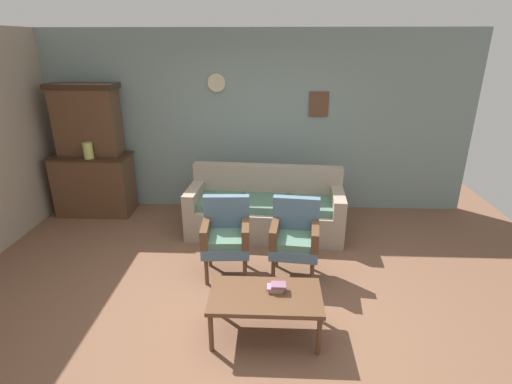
{
  "coord_description": "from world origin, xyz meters",
  "views": [
    {
      "loc": [
        0.23,
        -3.26,
        2.52
      ],
      "look_at": [
        0.04,
        1.03,
        0.85
      ],
      "focal_mm": 27.39,
      "sensor_mm": 36.0,
      "label": 1
    }
  ],
  "objects_px": {
    "coffee_table": "(265,299)",
    "vase_on_cabinet": "(88,150)",
    "floral_couch": "(265,211)",
    "side_cabinet": "(95,184)",
    "armchair_near_cabinet": "(295,236)",
    "armchair_row_middle": "(226,234)",
    "book_stack_on_table": "(277,287)"
  },
  "relations": [
    {
      "from": "vase_on_cabinet",
      "to": "floral_couch",
      "type": "relative_size",
      "value": 0.11
    },
    {
      "from": "coffee_table",
      "to": "book_stack_on_table",
      "type": "height_order",
      "value": "book_stack_on_table"
    },
    {
      "from": "side_cabinet",
      "to": "vase_on_cabinet",
      "type": "distance_m",
      "value": 0.61
    },
    {
      "from": "armchair_row_middle",
      "to": "coffee_table",
      "type": "bearing_deg",
      "value": -65.05
    },
    {
      "from": "side_cabinet",
      "to": "floral_couch",
      "type": "distance_m",
      "value": 2.7
    },
    {
      "from": "coffee_table",
      "to": "vase_on_cabinet",
      "type": "bearing_deg",
      "value": 136.87
    },
    {
      "from": "coffee_table",
      "to": "side_cabinet",
      "type": "bearing_deg",
      "value": 135.65
    },
    {
      "from": "side_cabinet",
      "to": "coffee_table",
      "type": "bearing_deg",
      "value": -44.35
    },
    {
      "from": "floral_couch",
      "to": "vase_on_cabinet",
      "type": "bearing_deg",
      "value": 171.19
    },
    {
      "from": "floral_couch",
      "to": "coffee_table",
      "type": "height_order",
      "value": "floral_couch"
    },
    {
      "from": "vase_on_cabinet",
      "to": "armchair_near_cabinet",
      "type": "bearing_deg",
      "value": -26.67
    },
    {
      "from": "floral_couch",
      "to": "side_cabinet",
      "type": "bearing_deg",
      "value": 167.79
    },
    {
      "from": "floral_couch",
      "to": "armchair_near_cabinet",
      "type": "distance_m",
      "value": 1.14
    },
    {
      "from": "armchair_near_cabinet",
      "to": "coffee_table",
      "type": "xyz_separation_m",
      "value": [
        -0.3,
        -0.98,
        -0.12
      ]
    },
    {
      "from": "vase_on_cabinet",
      "to": "floral_couch",
      "type": "distance_m",
      "value": 2.7
    },
    {
      "from": "side_cabinet",
      "to": "vase_on_cabinet",
      "type": "height_order",
      "value": "vase_on_cabinet"
    },
    {
      "from": "armchair_near_cabinet",
      "to": "coffee_table",
      "type": "height_order",
      "value": "armchair_near_cabinet"
    },
    {
      "from": "coffee_table",
      "to": "floral_couch",
      "type": "bearing_deg",
      "value": 91.22
    },
    {
      "from": "armchair_row_middle",
      "to": "vase_on_cabinet",
      "type": "bearing_deg",
      "value": 145.94
    },
    {
      "from": "side_cabinet",
      "to": "armchair_near_cabinet",
      "type": "distance_m",
      "value": 3.4
    },
    {
      "from": "vase_on_cabinet",
      "to": "armchair_row_middle",
      "type": "xyz_separation_m",
      "value": [
        2.15,
        -1.45,
        -0.55
      ]
    },
    {
      "from": "vase_on_cabinet",
      "to": "coffee_table",
      "type": "distance_m",
      "value": 3.64
    },
    {
      "from": "armchair_row_middle",
      "to": "armchair_near_cabinet",
      "type": "bearing_deg",
      "value": -0.88
    },
    {
      "from": "armchair_row_middle",
      "to": "armchair_near_cabinet",
      "type": "xyz_separation_m",
      "value": [
        0.77,
        -0.01,
        0.0
      ]
    },
    {
      "from": "floral_couch",
      "to": "armchair_row_middle",
      "type": "xyz_separation_m",
      "value": [
        -0.42,
        -1.06,
        0.17
      ]
    },
    {
      "from": "book_stack_on_table",
      "to": "floral_couch",
      "type": "bearing_deg",
      "value": 94.16
    },
    {
      "from": "side_cabinet",
      "to": "armchair_row_middle",
      "type": "distance_m",
      "value": 2.75
    },
    {
      "from": "side_cabinet",
      "to": "armchair_near_cabinet",
      "type": "relative_size",
      "value": 1.28
    },
    {
      "from": "floral_couch",
      "to": "coffee_table",
      "type": "xyz_separation_m",
      "value": [
        0.04,
        -2.05,
        0.05
      ]
    },
    {
      "from": "side_cabinet",
      "to": "floral_couch",
      "type": "xyz_separation_m",
      "value": [
        2.63,
        -0.57,
        -0.14
      ]
    },
    {
      "from": "armchair_row_middle",
      "to": "book_stack_on_table",
      "type": "bearing_deg",
      "value": -59.01
    },
    {
      "from": "vase_on_cabinet",
      "to": "floral_couch",
      "type": "xyz_separation_m",
      "value": [
        2.57,
        -0.4,
        -0.72
      ]
    }
  ]
}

